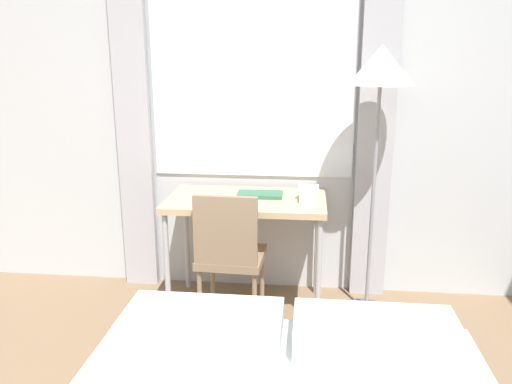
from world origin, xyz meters
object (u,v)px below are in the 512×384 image
(desk_chair, at_px, (230,251))
(book, at_px, (260,194))
(telephone, at_px, (308,194))
(standing_lamp, at_px, (380,81))
(desk, at_px, (246,209))

(desk_chair, xyz_separation_m, book, (0.16, 0.32, 0.28))
(desk_chair, bearing_deg, telephone, 31.56)
(desk_chair, height_order, standing_lamp, standing_lamp)
(desk_chair, height_order, telephone, desk_chair)
(telephone, xyz_separation_m, book, (-0.32, 0.06, -0.03))
(desk, xyz_separation_m, telephone, (0.40, -0.01, 0.12))
(desk_chair, bearing_deg, standing_lamp, 21.03)
(telephone, relative_size, book, 0.57)
(book, bearing_deg, desk_chair, -116.02)
(desk, bearing_deg, desk_chair, -104.86)
(book, bearing_deg, standing_lamp, -1.78)
(standing_lamp, bearing_deg, desk, -178.11)
(telephone, distance_m, book, 0.32)
(desk, relative_size, standing_lamp, 0.59)
(desk, relative_size, book, 3.44)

